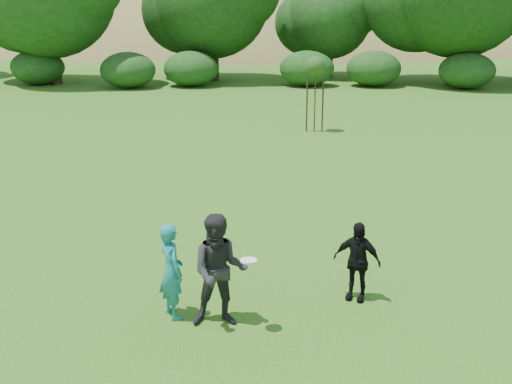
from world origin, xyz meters
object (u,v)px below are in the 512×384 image
(player_teal, at_px, (171,271))
(player_grey, at_px, (220,271))
(sapling, at_px, (316,68))
(player_black, at_px, (357,261))

(player_teal, relative_size, player_grey, 0.87)
(player_grey, distance_m, sapling, 15.26)
(player_teal, xyz_separation_m, player_grey, (0.82, -0.23, 0.12))
(player_black, height_order, sapling, sapling)
(player_teal, distance_m, player_black, 3.19)
(player_grey, relative_size, sapling, 0.66)
(player_teal, xyz_separation_m, sapling, (2.82, 14.83, 1.61))
(player_teal, height_order, player_grey, player_grey)
(player_teal, bearing_deg, sapling, -43.60)
(player_black, distance_m, sapling, 14.15)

